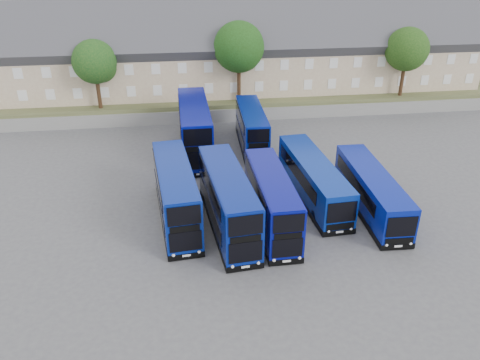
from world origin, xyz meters
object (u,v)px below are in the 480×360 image
coach_east_a (313,180)px  tree_far (427,36)px  tree_mid (240,49)px  dd_front_left (176,195)px  dd_front_mid (228,202)px  tree_east (407,51)px  tree_west (96,63)px

coach_east_a → tree_far: 36.15m
coach_east_a → tree_mid: tree_mid is taller
dd_front_left → tree_mid: size_ratio=1.20×
tree_far → dd_front_mid: bearing=-134.4°
dd_front_mid → coach_east_a: dd_front_mid is taller
tree_east → tree_far: bearing=49.4°
coach_east_a → tree_west: bearing=129.8°
dd_front_mid → tree_east: tree_east is taller
tree_mid → coach_east_a: bearing=-81.4°
dd_front_left → tree_west: size_ratio=1.44×
tree_west → tree_far: tree_far is taller
tree_east → tree_far: size_ratio=0.94×
dd_front_mid → tree_far: (30.26, 30.89, 5.59)m
tree_mid → tree_east: tree_mid is taller
dd_front_mid → tree_east: (24.26, 23.89, 5.25)m
dd_front_mid → tree_east: bearing=39.3°
coach_east_a → tree_far: bearing=46.5°
dd_front_left → coach_east_a: bearing=4.4°
dd_front_mid → tree_mid: 25.46m
tree_east → dd_front_left: bearing=-141.5°
tree_west → coach_east_a: bearing=-46.7°
dd_front_mid → tree_east: 34.45m
tree_mid → tree_east: (20.00, -0.50, -0.68)m
dd_front_mid → coach_east_a: (7.40, 3.57, -0.54)m
tree_west → tree_east: bearing=0.0°
dd_front_left → coach_east_a: size_ratio=0.91×
tree_east → tree_far: tree_far is taller
dd_front_left → tree_west: (-8.04, 22.24, 4.94)m
dd_front_mid → tree_east: size_ratio=1.36×
coach_east_a → tree_west: 28.44m
dd_front_left → tree_east: tree_east is taller
dd_front_mid → tree_far: bearing=40.4°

